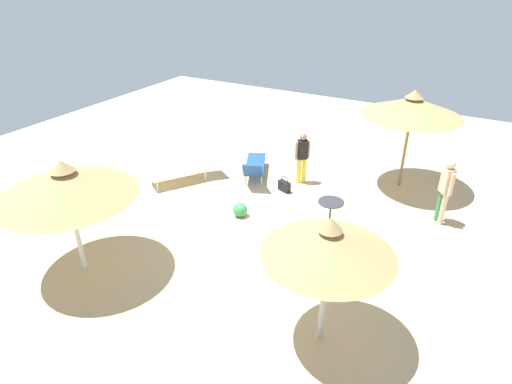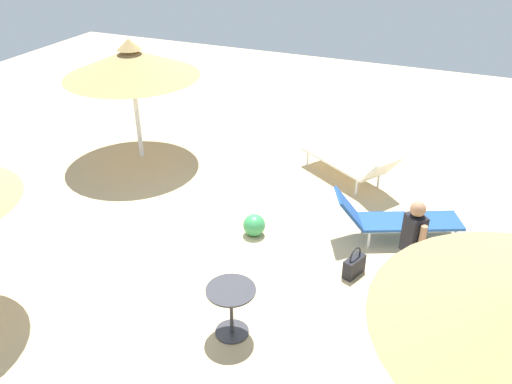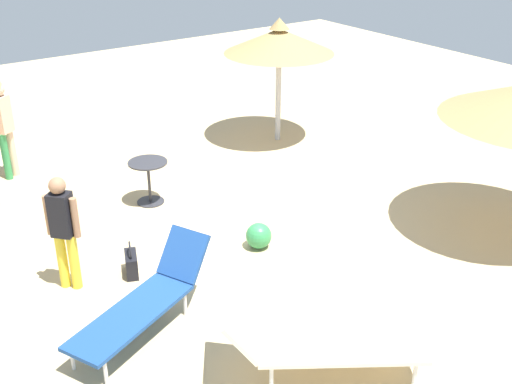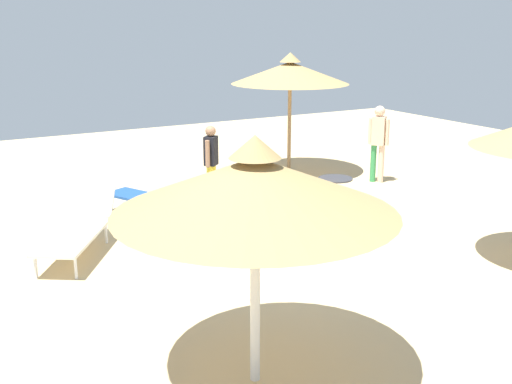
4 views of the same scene
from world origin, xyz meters
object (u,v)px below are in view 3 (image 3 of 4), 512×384
lounge_chair_center (317,340)px  handbag (131,263)px  lounge_chair_back (146,299)px  beach_ball (259,236)px  person_standing_near_right (63,227)px  side_table_round (149,175)px  parasol_umbrella_edge (279,41)px  person_standing_near_left (4,124)px

lounge_chair_center → handbag: (2.92, 0.80, -0.25)m
lounge_chair_back → beach_ball: size_ratio=5.64×
person_standing_near_right → beach_ball: size_ratio=4.14×
person_standing_near_right → side_table_round: 2.59m
lounge_chair_center → parasol_umbrella_edge: bearing=-33.5°
lounge_chair_back → person_standing_near_right: (1.37, 0.43, 0.47)m
parasol_umbrella_edge → person_standing_near_left: bearing=76.2°
person_standing_near_left → person_standing_near_right: 4.03m
lounge_chair_back → person_standing_near_left: 5.41m
handbag → beach_ball: bearing=-102.7°
person_standing_near_right → beach_ball: bearing=-103.0°
person_standing_near_right → beach_ball: (-0.60, -2.60, -0.70)m
lounge_chair_center → beach_ball: size_ratio=5.75×
person_standing_near_left → person_standing_near_right: bearing=174.4°
side_table_round → parasol_umbrella_edge: bearing=-72.1°
person_standing_near_left → side_table_round: person_standing_near_left is taller
handbag → parasol_umbrella_edge: bearing=-57.8°
lounge_chair_center → person_standing_near_left: person_standing_near_left is taller
handbag → beach_ball: size_ratio=1.30×
handbag → side_table_round: size_ratio=0.67×
lounge_chair_back → beach_ball: bearing=-70.5°
beach_ball → lounge_chair_center: bearing=157.8°
lounge_chair_back → side_table_round: lounge_chair_back is taller
lounge_chair_center → side_table_round: (4.74, -0.39, 0.08)m
person_standing_near_right → side_table_round: bearing=-50.4°
beach_ball → person_standing_near_left: bearing=25.6°
lounge_chair_back → person_standing_near_left: size_ratio=1.22×
person_standing_near_left → beach_ball: size_ratio=4.61×
handbag → side_table_round: side_table_round is taller
beach_ball → side_table_round: bearing=15.8°
parasol_umbrella_edge → person_standing_near_right: size_ratio=1.58×
lounge_chair_back → person_standing_near_left: bearing=0.4°
person_standing_near_left → beach_ball: bearing=-154.4°
person_standing_near_left → person_standing_near_right: (-4.00, 0.39, -0.12)m
handbag → side_table_round: (1.82, -1.19, 0.33)m
person_standing_near_left → handbag: person_standing_near_left is taller
side_table_round → beach_ball: 2.34m
parasol_umbrella_edge → lounge_chair_center: size_ratio=1.14×
handbag → person_standing_near_left: bearing=5.3°
lounge_chair_center → handbag: 3.04m
parasol_umbrella_edge → side_table_round: parasol_umbrella_edge is taller
lounge_chair_back → person_standing_near_right: person_standing_near_right is taller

